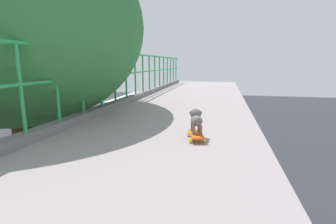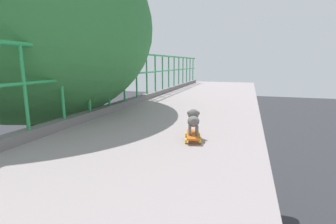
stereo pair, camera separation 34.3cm
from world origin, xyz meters
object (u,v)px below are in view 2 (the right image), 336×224
(car_green_fifth, at_px, (81,201))
(car_white_sixth, at_px, (73,162))
(toy_skateboard, at_px, (193,135))
(small_dog, at_px, (193,119))
(car_black_seventh, at_px, (139,154))
(city_bus, at_px, (152,108))

(car_green_fifth, xyz_separation_m, car_white_sixth, (-3.40, 3.78, 0.08))
(toy_skateboard, bearing_deg, car_white_sixth, 135.73)
(toy_skateboard, bearing_deg, small_dog, 98.86)
(car_black_seventh, xyz_separation_m, city_bus, (-3.80, 12.30, 1.22))
(car_white_sixth, xyz_separation_m, toy_skateboard, (10.33, -10.07, 5.68))
(car_white_sixth, distance_m, small_dog, 15.54)
(car_green_fifth, xyz_separation_m, toy_skateboard, (6.93, -6.29, 5.76))
(small_dog, bearing_deg, city_bus, 112.73)
(car_white_sixth, relative_size, toy_skateboard, 9.56)
(car_green_fifth, height_order, car_black_seventh, same)
(car_white_sixth, distance_m, toy_skateboard, 15.50)
(toy_skateboard, height_order, small_dog, small_dog)
(city_bus, bearing_deg, small_dog, -67.27)
(car_black_seventh, bearing_deg, small_dog, -62.39)
(car_white_sixth, bearing_deg, car_black_seventh, 40.78)
(car_black_seventh, distance_m, toy_skateboard, 15.83)
(car_black_seventh, bearing_deg, car_green_fifth, -90.82)
(car_green_fifth, height_order, small_dog, small_dog)
(car_green_fifth, bearing_deg, toy_skateboard, -42.23)
(city_bus, relative_size, small_dog, 27.23)
(car_white_sixth, bearing_deg, small_dog, -44.14)
(car_green_fifth, relative_size, small_dog, 10.64)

